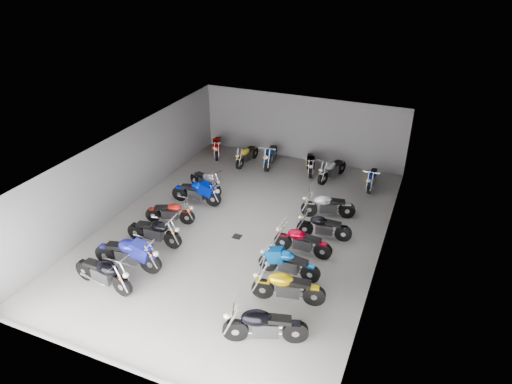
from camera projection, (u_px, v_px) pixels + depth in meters
ground at (243, 230)px, 17.11m from camera, size 14.00×14.00×0.00m
wall_back at (301, 128)px, 22.01m from camera, size 10.00×0.10×3.20m
wall_left at (127, 169)px, 18.04m from camera, size 0.10×14.00×3.20m
wall_right at (384, 221)px, 14.65m from camera, size 0.10×14.00×3.20m
ceiling at (241, 151)px, 15.57m from camera, size 10.00×14.00×0.04m
drain_grate at (237, 237)px, 16.71m from camera, size 0.32×0.32×0.01m
motorcycle_left_a at (103, 273)px, 14.01m from camera, size 2.27×0.51×1.00m
motorcycle_left_b at (128, 254)px, 14.83m from camera, size 2.41×0.53×1.06m
motorcycle_left_c at (155, 231)px, 16.08m from camera, size 2.16×0.44×0.95m
motorcycle_left_d at (170, 212)px, 17.33m from camera, size 1.91×0.62×0.85m
motorcycle_left_e at (197, 192)px, 18.62m from camera, size 2.15×0.47×0.95m
motorcycle_left_f at (206, 181)px, 19.60m from camera, size 1.86×0.87×0.86m
motorcycle_right_a at (264, 325)px, 12.07m from camera, size 2.21×0.96×1.02m
motorcycle_right_b at (287, 287)px, 13.46m from camera, size 2.20×0.62×0.98m
motorcycle_right_c at (288, 263)px, 14.52m from camera, size 2.08×0.41×0.91m
motorcycle_right_d at (302, 242)px, 15.57m from camera, size 2.07×0.40×0.91m
motorcycle_right_e at (323, 227)px, 16.42m from camera, size 2.00×0.49×0.88m
motorcycle_right_f at (328, 206)px, 17.69m from camera, size 2.05×0.81×0.93m
motorcycle_back_a at (218, 146)px, 22.94m from camera, size 0.95×1.95×0.91m
motorcycle_back_b at (247, 155)px, 22.02m from camera, size 0.45×2.00×0.88m
motorcycle_back_c at (271, 155)px, 21.86m from camera, size 0.51×2.16×0.95m
motorcycle_back_d at (310, 163)px, 21.26m from camera, size 0.72×1.85×0.84m
motorcycle_back_e at (332, 169)px, 20.54m from camera, size 0.81×2.02×0.92m
motorcycle_back_f at (372, 178)px, 19.90m from camera, size 0.36×1.87×0.82m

